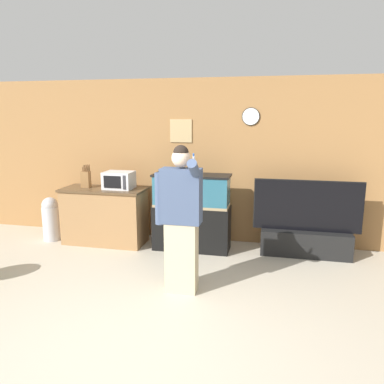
% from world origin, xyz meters
% --- Properties ---
extents(ground_plane, '(18.00, 18.00, 0.00)m').
position_xyz_m(ground_plane, '(0.00, 0.00, 0.00)').
color(ground_plane, '#B2A893').
extents(wall_back_paneled, '(10.00, 0.08, 2.60)m').
position_xyz_m(wall_back_paneled, '(0.00, 3.19, 1.30)').
color(wall_back_paneled, olive).
rests_on(wall_back_paneled, ground_plane).
extents(counter_island, '(1.33, 0.59, 0.90)m').
position_xyz_m(counter_island, '(-1.40, 2.64, 0.45)').
color(counter_island, olive).
rests_on(counter_island, ground_plane).
extents(microwave, '(0.45, 0.35, 0.27)m').
position_xyz_m(microwave, '(-1.15, 2.68, 1.03)').
color(microwave, silver).
rests_on(microwave, counter_island).
extents(knife_block, '(0.14, 0.10, 0.37)m').
position_xyz_m(knife_block, '(-1.70, 2.65, 1.03)').
color(knife_block, brown).
rests_on(knife_block, counter_island).
extents(aquarium_on_stand, '(1.16, 0.43, 1.17)m').
position_xyz_m(aquarium_on_stand, '(0.03, 2.66, 0.59)').
color(aquarium_on_stand, black).
rests_on(aquarium_on_stand, ground_plane).
extents(tv_on_stand, '(1.54, 0.40, 1.12)m').
position_xyz_m(tv_on_stand, '(1.72, 2.78, 0.33)').
color(tv_on_stand, black).
rests_on(tv_on_stand, ground_plane).
extents(person_standing, '(0.54, 0.41, 1.72)m').
position_xyz_m(person_standing, '(0.21, 1.26, 0.89)').
color(person_standing, '#BCAD89').
rests_on(person_standing, ground_plane).
extents(trash_bin, '(0.27, 0.27, 0.72)m').
position_xyz_m(trash_bin, '(-2.33, 2.57, 0.37)').
color(trash_bin, '#B7B7BC').
rests_on(trash_bin, ground_plane).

